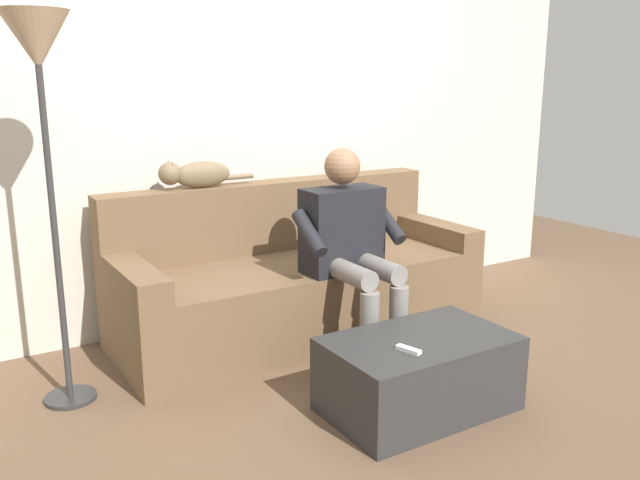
% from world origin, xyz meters
% --- Properties ---
extents(ground_plane, '(8.00, 8.00, 0.00)m').
position_xyz_m(ground_plane, '(0.00, 0.60, 0.00)').
color(ground_plane, brown).
extents(back_wall, '(5.13, 0.06, 2.60)m').
position_xyz_m(back_wall, '(0.00, -0.62, 1.30)').
color(back_wall, beige).
rests_on(back_wall, ground).
extents(couch, '(2.15, 0.83, 0.88)m').
position_xyz_m(couch, '(0.00, -0.14, 0.31)').
color(couch, brown).
rests_on(couch, ground).
extents(coffee_table, '(0.85, 0.53, 0.35)m').
position_xyz_m(coffee_table, '(0.00, 1.00, 0.18)').
color(coffee_table, '#2D2D2D').
rests_on(coffee_table, ground).
extents(person_solo_seated, '(0.58, 0.56, 1.13)m').
position_xyz_m(person_solo_seated, '(-0.09, 0.29, 0.65)').
color(person_solo_seated, black).
rests_on(person_solo_seated, ground).
extents(cat_on_backrest, '(0.57, 0.13, 0.17)m').
position_xyz_m(cat_on_backrest, '(0.50, -0.41, 0.96)').
color(cat_on_backrest, '#756047').
rests_on(cat_on_backrest, couch).
extents(remote_white, '(0.06, 0.12, 0.02)m').
position_xyz_m(remote_white, '(0.14, 1.10, 0.36)').
color(remote_white, white).
rests_on(remote_white, coffee_table).
extents(floor_lamp, '(0.29, 0.29, 1.78)m').
position_xyz_m(floor_lamp, '(1.35, 0.06, 1.52)').
color(floor_lamp, '#2D2D2D').
rests_on(floor_lamp, ground).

